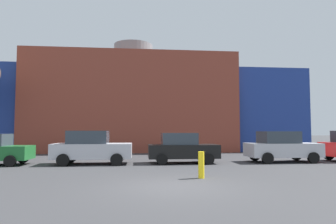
{
  "coord_description": "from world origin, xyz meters",
  "views": [
    {
      "loc": [
        -1.18,
        -10.01,
        1.87
      ],
      "look_at": [
        0.8,
        9.89,
        3.14
      ],
      "focal_mm": 31.54,
      "sensor_mm": 36.0,
      "label": 1
    }
  ],
  "objects": [
    {
      "name": "ground_plane",
      "position": [
        0.0,
        0.0,
        0.0
      ],
      "size": [
        200.0,
        200.0,
        0.0
      ],
      "primitive_type": "plane",
      "color": "#38383A"
    },
    {
      "name": "parked_car_1",
      "position": [
        -3.81,
        7.01,
        0.93
      ],
      "size": [
        4.33,
        2.12,
        1.88
      ],
      "color": "silver",
      "rests_on": "ground_plane"
    },
    {
      "name": "parked_car_2",
      "position": [
        1.33,
        7.01,
        0.87
      ],
      "size": [
        4.02,
        1.98,
        1.74
      ],
      "color": "black",
      "rests_on": "ground_plane"
    },
    {
      "name": "building_backdrop",
      "position": [
        -1.78,
        20.54,
        4.24
      ],
      "size": [
        32.26,
        11.78,
        10.8
      ],
      "color": "brown",
      "rests_on": "ground_plane"
    },
    {
      "name": "bollard_yellow_0",
      "position": [
        1.3,
        1.58,
        0.52
      ],
      "size": [
        0.24,
        0.24,
        1.05
      ],
      "primitive_type": "cylinder",
      "color": "yellow",
      "rests_on": "ground_plane"
    },
    {
      "name": "parked_car_3",
      "position": [
        7.36,
        7.01,
        0.91
      ],
      "size": [
        4.24,
        2.08,
        1.84
      ],
      "color": "silver",
      "rests_on": "ground_plane"
    }
  ]
}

